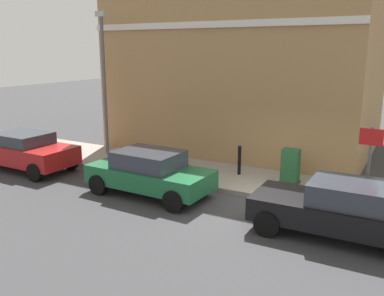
% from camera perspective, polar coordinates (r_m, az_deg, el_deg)
% --- Properties ---
extents(ground, '(80.00, 80.00, 0.00)m').
position_cam_1_polar(ground, '(12.28, 9.93, -7.91)').
color(ground, '#38383A').
extents(sidewalk, '(2.77, 30.00, 0.15)m').
position_cam_1_polar(sidewalk, '(16.52, -7.85, -1.95)').
color(sidewalk, gray).
rests_on(sidewalk, ground).
extents(corner_building, '(7.91, 10.77, 8.13)m').
position_cam_1_polar(corner_building, '(19.29, 7.96, 12.28)').
color(corner_building, '#9E7A4C').
rests_on(corner_building, ground).
extents(car_black, '(1.83, 4.12, 1.41)m').
position_cam_1_polar(car_black, '(10.58, 19.90, -7.91)').
color(car_black, black).
rests_on(car_black, ground).
extents(car_green, '(1.91, 3.96, 1.41)m').
position_cam_1_polar(car_green, '(12.85, -5.88, -3.34)').
color(car_green, '#195933').
rests_on(car_green, ground).
extents(car_red, '(1.89, 4.34, 1.41)m').
position_cam_1_polar(car_red, '(16.79, -22.32, -0.26)').
color(car_red, maroon).
rests_on(car_red, ground).
extents(utility_cabinet, '(0.46, 0.61, 1.15)m').
position_cam_1_polar(utility_cabinet, '(13.84, 13.39, -2.64)').
color(utility_cabinet, '#1E4C28').
rests_on(utility_cabinet, sidewalk).
extents(bollard_near_cabinet, '(0.14, 0.14, 1.04)m').
position_cam_1_polar(bollard_near_cabinet, '(14.49, 6.55, -1.52)').
color(bollard_near_cabinet, black).
rests_on(bollard_near_cabinet, sidewalk).
extents(bollard_far_kerb, '(0.14, 0.14, 1.04)m').
position_cam_1_polar(bollard_far_kerb, '(13.98, -1.90, -2.00)').
color(bollard_far_kerb, black).
rests_on(bollard_far_kerb, sidewalk).
extents(street_sign, '(0.08, 0.60, 2.30)m').
position_cam_1_polar(street_sign, '(11.92, 23.26, -1.11)').
color(street_sign, '#59595B').
rests_on(street_sign, sidewalk).
extents(lamppost, '(0.20, 0.44, 5.72)m').
position_cam_1_polar(lamppost, '(17.30, -12.04, 9.45)').
color(lamppost, '#59595B').
rests_on(lamppost, sidewalk).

